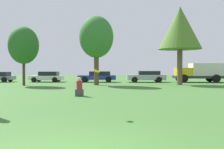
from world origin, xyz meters
The scene contains 9 objects.
frisbee centered at (0.26, 4.04, 1.50)m, with size 0.26×0.24×0.15m.
bystander_sitting centered at (-1.20, 9.90, 0.45)m, with size 0.45×0.37×1.09m.
tree_0 centered at (-7.78, 18.84, 3.76)m, with size 2.79×2.79×5.52m.
tree_1 centered at (-1.04, 19.73, 4.59)m, with size 3.30×3.30×6.66m.
tree_2 centered at (7.12, 20.29, 5.54)m, with size 4.19×4.19×7.68m.
parked_car_white centered at (-7.39, 25.29, 0.64)m, with size 3.91×2.08×1.24m.
parked_car_blue centered at (-1.30, 25.06, 0.67)m, with size 4.43×1.88×1.26m.
parked_car_silver centered at (4.44, 25.03, 0.69)m, with size 4.48×2.01×1.32m.
delivery_truck_yellow centered at (10.73, 25.13, 1.22)m, with size 5.90×2.31×2.21m.
Camera 1 is at (0.96, -4.34, 1.57)m, focal length 40.02 mm.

